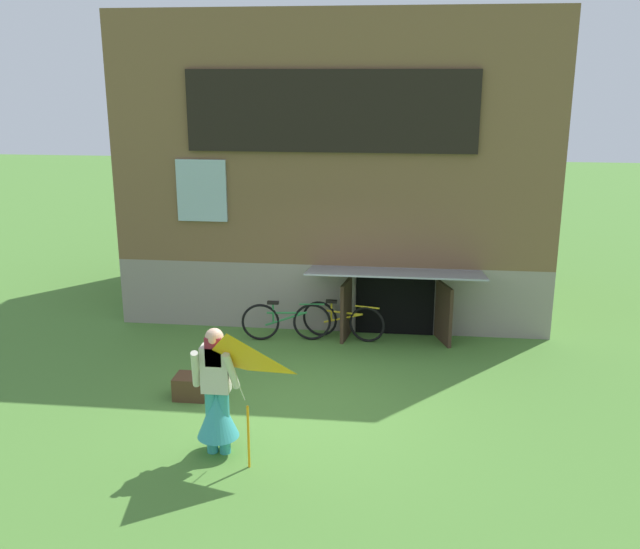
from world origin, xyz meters
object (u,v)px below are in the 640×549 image
(kite, at_px, (228,368))
(person, at_px, (217,402))
(wooden_crate, at_px, (191,386))
(bicycle_green, at_px, (286,321))
(bicycle_yellow, at_px, (343,321))

(kite, bearing_deg, person, 119.98)
(wooden_crate, bearing_deg, kite, -61.52)
(person, height_order, kite, kite)
(bicycle_green, bearing_deg, person, -99.96)
(bicycle_yellow, height_order, bicycle_green, bicycle_green)
(bicycle_yellow, distance_m, wooden_crate, 3.30)
(kite, bearing_deg, wooden_crate, 118.48)
(kite, xyz_separation_m, bicycle_green, (-0.08, 4.44, -1.01))
(bicycle_green, bearing_deg, wooden_crate, -119.10)
(bicycle_yellow, bearing_deg, kite, -87.78)
(person, bearing_deg, wooden_crate, 116.28)
(kite, relative_size, bicycle_yellow, 1.14)
(kite, xyz_separation_m, wooden_crate, (-1.08, 1.99, -1.20))
(person, bearing_deg, bicycle_yellow, 72.08)
(bicycle_green, xyz_separation_m, wooden_crate, (-1.00, -2.45, -0.18))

